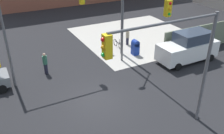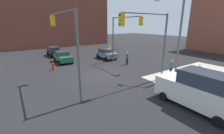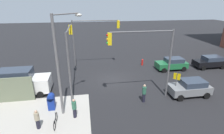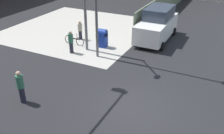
# 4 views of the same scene
# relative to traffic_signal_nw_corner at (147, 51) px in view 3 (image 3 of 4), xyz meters

# --- Properties ---
(ground_plane) EXTENTS (120.00, 120.00, 0.00)m
(ground_plane) POSITION_rel_traffic_signal_nw_corner_xyz_m (2.23, -4.50, -4.66)
(ground_plane) COLOR black
(traffic_signal_nw_corner) EXTENTS (5.92, 0.36, 6.50)m
(traffic_signal_nw_corner) POSITION_rel_traffic_signal_nw_corner_xyz_m (0.00, 0.00, 0.00)
(traffic_signal_nw_corner) COLOR #59595B
(traffic_signal_nw_corner) RESTS_ON ground
(traffic_signal_se_corner) EXTENTS (6.29, 0.36, 6.50)m
(traffic_signal_se_corner) POSITION_rel_traffic_signal_nw_corner_xyz_m (4.29, -9.00, 0.02)
(traffic_signal_se_corner) COLOR #59595B
(traffic_signal_se_corner) RESTS_ON ground
(traffic_signal_ne_corner) EXTENTS (0.36, 5.77, 6.50)m
(traffic_signal_ne_corner) POSITION_rel_traffic_signal_nw_corner_xyz_m (6.73, -2.21, -0.01)
(traffic_signal_ne_corner) COLOR #59595B
(traffic_signal_ne_corner) RESTS_ON ground
(street_lamp_corner) EXTENTS (2.13, 1.92, 8.00)m
(street_lamp_corner) POSITION_rel_traffic_signal_nw_corner_xyz_m (7.16, 1.05, 0.04)
(street_lamp_corner) COLOR slate
(street_lamp_corner) RESTS_ON ground
(warning_sign_two_way) EXTENTS (0.48, 0.48, 2.40)m
(warning_sign_two_way) POSITION_rel_traffic_signal_nw_corner_xyz_m (-3.17, 0.07, -3.02)
(warning_sign_two_way) COLOR #4C4C4C
(warning_sign_two_way) RESTS_ON ground
(mailbox_blue) EXTENTS (0.56, 0.64, 1.43)m
(mailbox_blue) POSITION_rel_traffic_signal_nw_corner_xyz_m (8.43, 0.50, -3.89)
(mailbox_blue) COLOR navy
(mailbox_blue) RESTS_ON ground
(fire_hydrant) EXTENTS (0.26, 0.26, 0.94)m
(fire_hydrant) POSITION_rel_traffic_signal_nw_corner_xyz_m (-2.77, -8.70, -4.17)
(fire_hydrant) COLOR red
(fire_hydrant) RESTS_ON ground
(sedan_gray) EXTENTS (3.95, 2.02, 1.62)m
(sedan_gray) POSITION_rel_traffic_signal_nw_corner_xyz_m (-4.63, 0.23, -3.82)
(sedan_gray) COLOR slate
(sedan_gray) RESTS_ON ground
(coupe_black) EXTENTS (4.25, 2.02, 1.62)m
(coupe_black) POSITION_rel_traffic_signal_nw_corner_xyz_m (-11.75, -6.34, -3.81)
(coupe_black) COLOR black
(coupe_black) RESTS_ON ground
(hatchback_green) EXTENTS (4.06, 2.02, 1.62)m
(hatchback_green) POSITION_rel_traffic_signal_nw_corner_xyz_m (-6.15, -6.46, -3.81)
(hatchback_green) COLOR #1E6638
(hatchback_green) RESTS_ON ground
(van_white_delivery) EXTENTS (5.40, 2.32, 2.62)m
(van_white_delivery) POSITION_rel_traffic_signal_nw_corner_xyz_m (11.77, -2.70, -3.38)
(van_white_delivery) COLOR white
(van_white_delivery) RESTS_ON ground
(pedestrian_crossing) EXTENTS (0.36, 0.36, 1.56)m
(pedestrian_crossing) POSITION_rel_traffic_signal_nw_corner_xyz_m (9.03, 2.90, -3.85)
(pedestrian_crossing) COLOR #9E937A
(pedestrian_crossing) RESTS_ON ground
(pedestrian_waiting) EXTENTS (0.36, 0.36, 1.67)m
(pedestrian_waiting) POSITION_rel_traffic_signal_nw_corner_xyz_m (6.43, 2.00, -3.79)
(pedestrian_waiting) COLOR #2D664C
(pedestrian_waiting) RESTS_ON ground
(pedestrian_walking_north) EXTENTS (0.36, 0.36, 1.78)m
(pedestrian_walking_north) POSITION_rel_traffic_signal_nw_corner_xyz_m (0.23, 0.70, -3.73)
(pedestrian_walking_north) COLOR #2D664C
(pedestrian_walking_north) RESTS_ON ground
(bicycle_leaning_on_fence) EXTENTS (0.05, 1.75, 0.97)m
(bicycle_leaning_on_fence) POSITION_rel_traffic_signal_nw_corner_xyz_m (7.83, 2.70, -4.31)
(bicycle_leaning_on_fence) COLOR black
(bicycle_leaning_on_fence) RESTS_ON ground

